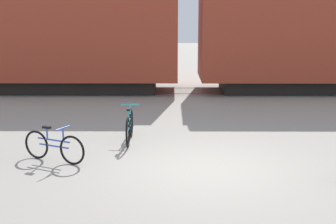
% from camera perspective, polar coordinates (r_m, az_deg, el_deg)
% --- Properties ---
extents(ground_plane, '(80.00, 80.00, 0.00)m').
position_cam_1_polar(ground_plane, '(10.01, 4.50, -6.91)').
color(ground_plane, gray).
extents(freight_train, '(48.98, 3.15, 5.38)m').
position_cam_1_polar(freight_train, '(19.37, 2.56, 10.79)').
color(freight_train, black).
rests_on(freight_train, ground_plane).
extents(rail_near, '(60.98, 0.07, 0.01)m').
position_cam_1_polar(rail_near, '(18.93, 2.56, 2.26)').
color(rail_near, '#4C4238').
rests_on(rail_near, ground_plane).
extents(rail_far, '(60.98, 0.07, 0.01)m').
position_cam_1_polar(rail_far, '(20.35, 2.41, 2.96)').
color(rail_far, '#4C4238').
rests_on(rail_far, ground_plane).
extents(bicycle_teal, '(0.46, 1.72, 0.93)m').
position_cam_1_polar(bicycle_teal, '(11.93, -4.72, -1.80)').
color(bicycle_teal, black).
rests_on(bicycle_teal, ground_plane).
extents(bicycle_blue, '(1.50, 0.76, 0.81)m').
position_cam_1_polar(bicycle_blue, '(10.64, -13.74, -4.10)').
color(bicycle_blue, black).
rests_on(bicycle_blue, ground_plane).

